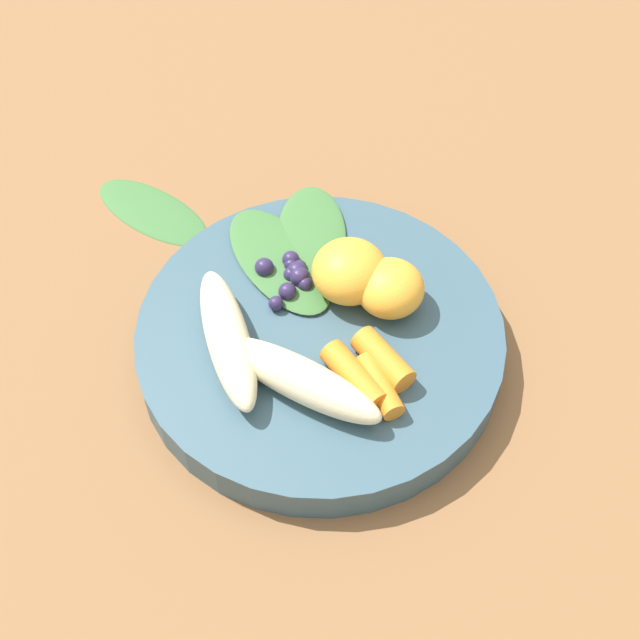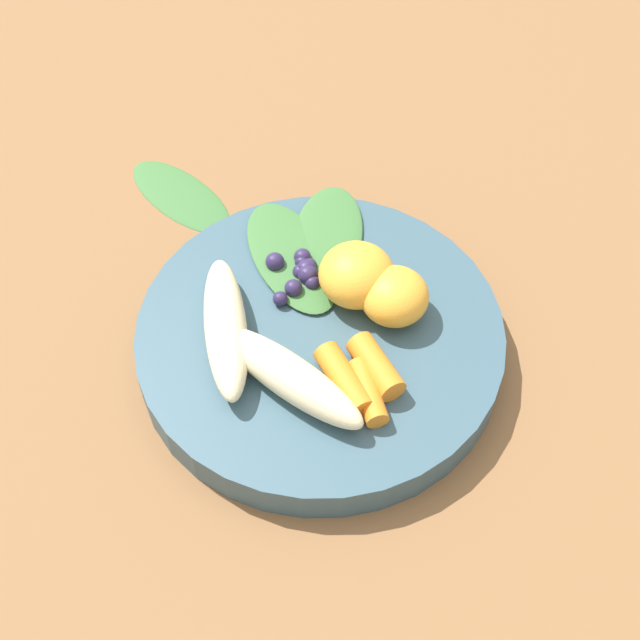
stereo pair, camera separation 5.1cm
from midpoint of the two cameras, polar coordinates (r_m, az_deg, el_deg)
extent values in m
plane|color=brown|center=(0.63, -2.32, -2.21)|extent=(2.40, 2.40, 0.00)
cylinder|color=#385666|center=(0.62, -2.37, -1.47)|extent=(0.25, 0.25, 0.03)
ellipsoid|color=beige|center=(0.57, -3.84, -3.98)|extent=(0.12, 0.03, 0.03)
ellipsoid|color=beige|center=(0.59, -8.41, -1.31)|extent=(0.10, 0.10, 0.03)
ellipsoid|color=#F4A833|center=(0.61, -0.42, 2.99)|extent=(0.05, 0.05, 0.04)
ellipsoid|color=#F4A833|center=(0.61, 2.13, 1.92)|extent=(0.05, 0.05, 0.04)
cylinder|color=orange|center=(0.57, -0.36, -3.79)|extent=(0.05, 0.04, 0.02)
cylinder|color=orange|center=(0.57, 1.27, -4.38)|extent=(0.05, 0.04, 0.02)
cylinder|color=orange|center=(0.58, 1.56, -2.69)|extent=(0.05, 0.04, 0.02)
sphere|color=#2D234C|center=(0.64, -4.16, 3.43)|extent=(0.01, 0.01, 0.01)
sphere|color=#2D234C|center=(0.63, -5.90, 3.26)|extent=(0.01, 0.01, 0.01)
sphere|color=#2D234C|center=(0.64, -4.18, 3.77)|extent=(0.01, 0.01, 0.01)
sphere|color=#2D234C|center=(0.62, -3.31, 2.19)|extent=(0.01, 0.01, 0.01)
sphere|color=#2D234C|center=(0.63, -4.17, 2.80)|extent=(0.01, 0.01, 0.01)
sphere|color=#2D234C|center=(0.63, -3.66, 2.66)|extent=(0.01, 0.01, 0.01)
sphere|color=#2D234C|center=(0.63, -3.65, 3.27)|extent=(0.01, 0.01, 0.01)
sphere|color=#2D234C|center=(0.62, -4.97, 1.24)|extent=(0.01, 0.01, 0.01)
sphere|color=#2D234C|center=(0.63, -3.80, 3.01)|extent=(0.01, 0.01, 0.01)
sphere|color=#2D234C|center=(0.62, -4.46, 1.71)|extent=(0.01, 0.01, 0.01)
cylinder|color=white|center=(0.65, -2.56, 4.18)|extent=(0.05, 0.05, 0.00)
ellipsoid|color=#3D7038|center=(0.66, -2.79, 5.30)|extent=(0.10, 0.11, 0.00)
ellipsoid|color=#3D7038|center=(0.64, -4.91, 3.73)|extent=(0.13, 0.10, 0.00)
ellipsoid|color=#3D7038|center=(0.73, -12.71, 6.81)|extent=(0.11, 0.06, 0.01)
camera|label=1|loc=(0.03, -92.45, -3.26)|focal=49.88mm
camera|label=2|loc=(0.03, 87.55, 3.26)|focal=49.88mm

